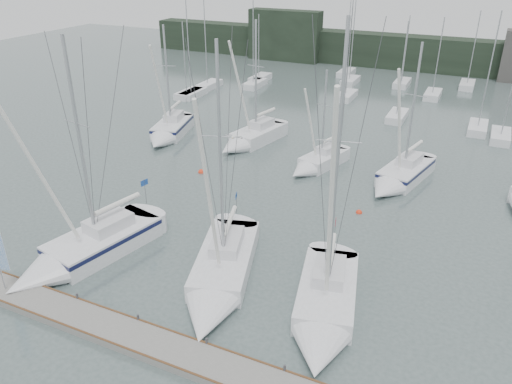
% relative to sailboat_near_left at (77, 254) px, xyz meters
% --- Properties ---
extents(ground, '(160.00, 160.00, 0.00)m').
position_rel_sailboat_near_left_xyz_m(ground, '(8.73, 1.05, -0.65)').
color(ground, '#495957').
rests_on(ground, ground).
extents(dock, '(24.00, 2.00, 0.40)m').
position_rel_sailboat_near_left_xyz_m(dock, '(8.73, -3.95, -0.45)').
color(dock, slate).
rests_on(dock, ground).
extents(far_treeline, '(90.00, 4.00, 5.00)m').
position_rel_sailboat_near_left_xyz_m(far_treeline, '(8.73, 63.05, 1.85)').
color(far_treeline, black).
rests_on(far_treeline, ground).
extents(far_building_left, '(12.00, 3.00, 8.00)m').
position_rel_sailboat_near_left_xyz_m(far_building_left, '(-11.27, 61.05, 3.35)').
color(far_building_left, black).
rests_on(far_building_left, ground).
extents(mast_forest, '(53.69, 26.45, 14.40)m').
position_rel_sailboat_near_left_xyz_m(mast_forest, '(13.07, 45.32, -0.18)').
color(mast_forest, silver).
rests_on(mast_forest, ground).
extents(sailboat_near_left, '(5.29, 10.60, 14.46)m').
position_rel_sailboat_near_left_xyz_m(sailboat_near_left, '(0.00, 0.00, 0.00)').
color(sailboat_near_left, silver).
rests_on(sailboat_near_left, ground).
extents(sailboat_near_center, '(6.05, 11.06, 14.54)m').
position_rel_sailboat_near_left_xyz_m(sailboat_near_center, '(9.01, 1.20, -0.13)').
color(sailboat_near_center, silver).
rests_on(sailboat_near_center, ground).
extents(sailboat_near_right, '(4.90, 9.86, 15.91)m').
position_rel_sailboat_near_left_xyz_m(sailboat_near_right, '(15.22, 1.09, -0.08)').
color(sailboat_near_right, silver).
rests_on(sailboat_near_right, ground).
extents(sailboat_mid_a, '(4.62, 8.63, 11.69)m').
position_rel_sailboat_near_left_xyz_m(sailboat_mid_a, '(-7.49, 20.77, -0.01)').
color(sailboat_mid_a, silver).
rests_on(sailboat_mid_a, ground).
extents(sailboat_mid_b, '(4.41, 8.86, 12.39)m').
position_rel_sailboat_near_left_xyz_m(sailboat_mid_b, '(0.69, 22.36, -0.04)').
color(sailboat_mid_b, silver).
rests_on(sailboat_mid_b, ground).
extents(sailboat_mid_c, '(4.00, 7.13, 9.10)m').
position_rel_sailboat_near_left_xyz_m(sailboat_mid_c, '(8.41, 19.62, -0.15)').
color(sailboat_mid_c, silver).
rests_on(sailboat_mid_c, ground).
extents(sailboat_mid_d, '(4.56, 8.94, 11.98)m').
position_rel_sailboat_near_left_xyz_m(sailboat_mid_d, '(15.47, 19.46, -0.05)').
color(sailboat_mid_d, silver).
rests_on(sailboat_mid_d, ground).
extents(buoy_b, '(0.47, 0.47, 0.47)m').
position_rel_sailboat_near_left_xyz_m(buoy_b, '(13.87, 13.54, -0.65)').
color(buoy_b, red).
rests_on(buoy_b, ground).
extents(buoy_c, '(0.57, 0.57, 0.57)m').
position_rel_sailboat_near_left_xyz_m(buoy_c, '(-0.17, 14.90, -0.65)').
color(buoy_c, red).
rests_on(buoy_c, ground).
extents(seagull, '(0.90, 0.41, 0.18)m').
position_rel_sailboat_near_left_xyz_m(seagull, '(9.15, 3.23, 7.87)').
color(seagull, white).
rests_on(seagull, ground).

